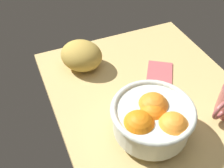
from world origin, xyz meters
The scene contains 4 objects.
ground_plane centered at (0.00, 0.00, -1.50)cm, with size 79.51×57.03×3.00cm, color tan.
fruit_bowl centered at (-6.92, 7.00, 6.80)cm, with size 21.19×21.19×11.91cm.
bread_loaf centered at (26.85, 14.61, 4.70)cm, with size 14.05×12.23×9.40cm, color #B2923F.
napkin_folded centered at (13.10, -7.58, 0.40)cm, with size 12.34×8.18×0.81cm, color #B55053.
Camera 1 is at (-42.54, 33.06, 60.29)cm, focal length 43.77 mm.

